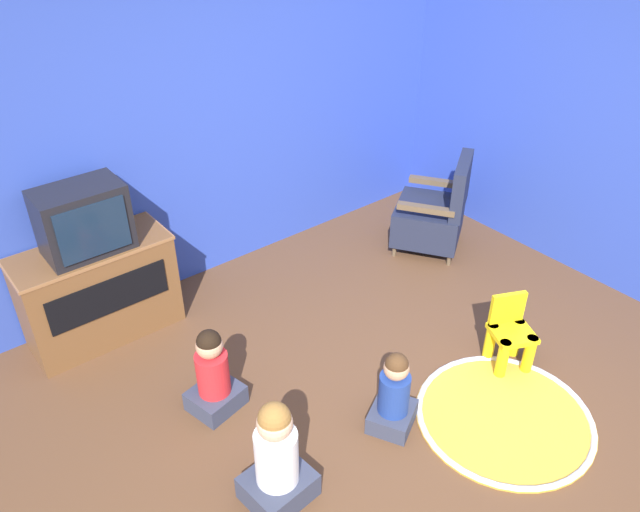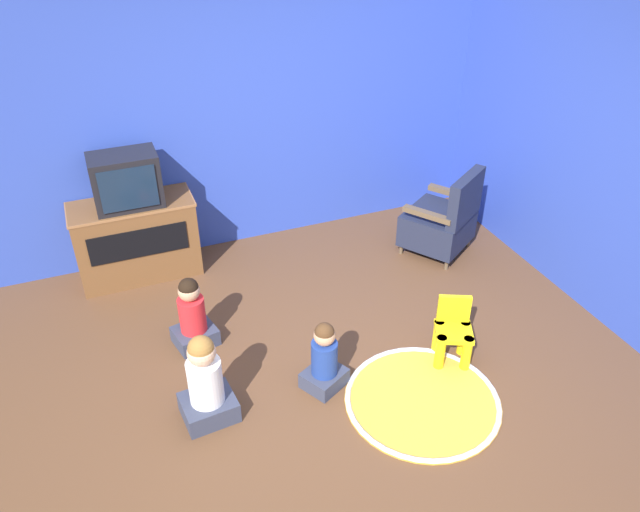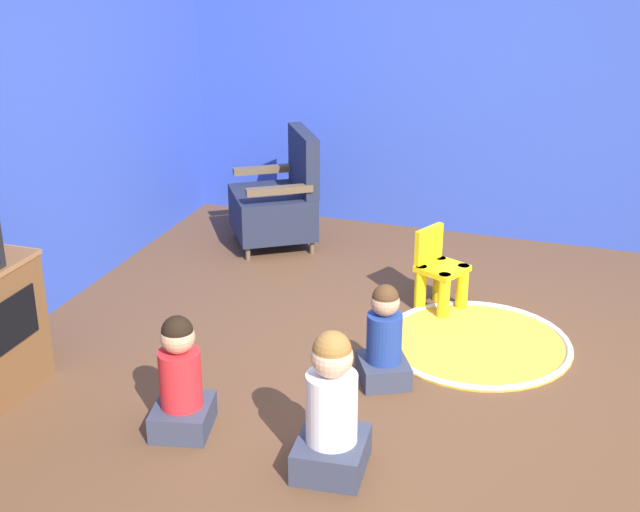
{
  "view_description": "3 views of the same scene",
  "coord_description": "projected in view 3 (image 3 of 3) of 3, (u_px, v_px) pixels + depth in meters",
  "views": [
    {
      "loc": [
        -2.16,
        -1.72,
        3.02
      ],
      "look_at": [
        -0.09,
        0.86,
        0.86
      ],
      "focal_mm": 35.0,
      "sensor_mm": 36.0,
      "label": 1
    },
    {
      "loc": [
        -1.39,
        -2.98,
        3.31
      ],
      "look_at": [
        0.05,
        0.62,
        0.78
      ],
      "focal_mm": 35.0,
      "sensor_mm": 36.0,
      "label": 2
    },
    {
      "loc": [
        -4.26,
        -0.92,
        2.46
      ],
      "look_at": [
        0.08,
        0.54,
        0.6
      ],
      "focal_mm": 50.0,
      "sensor_mm": 36.0,
      "label": 3
    }
  ],
  "objects": [
    {
      "name": "play_mat",
      "position": [
        477.0,
        342.0,
        5.25
      ],
      "size": [
        1.12,
        1.12,
        0.04
      ],
      "color": "gold",
      "rests_on": "ground_plane"
    },
    {
      "name": "ground_plane",
      "position": [
        407.0,
        373.0,
        4.94
      ],
      "size": [
        30.0,
        30.0,
        0.0
      ],
      "primitive_type": "plane",
      "color": "brown"
    },
    {
      "name": "child_watching_right",
      "position": [
        384.0,
        340.0,
        4.77
      ],
      "size": [
        0.38,
        0.36,
        0.57
      ],
      "rotation": [
        0.0,
        0.0,
        0.48
      ],
      "color": "#33384C",
      "rests_on": "ground_plane"
    },
    {
      "name": "wall_right",
      "position": [
        528.0,
        62.0,
        6.43
      ],
      "size": [
        0.12,
        5.44,
        2.68
      ],
      "color": "#2D47B2",
      "rests_on": "ground_plane"
    },
    {
      "name": "child_watching_center",
      "position": [
        332.0,
        412.0,
        4.0
      ],
      "size": [
        0.38,
        0.34,
        0.7
      ],
      "rotation": [
        0.0,
        0.0,
        0.09
      ],
      "color": "#33384C",
      "rests_on": "ground_plane"
    },
    {
      "name": "yellow_kid_chair",
      "position": [
        439.0,
        276.0,
        5.64
      ],
      "size": [
        0.36,
        0.35,
        0.53
      ],
      "rotation": [
        0.0,
        0.0,
        -0.44
      ],
      "color": "yellow",
      "rests_on": "ground_plane"
    },
    {
      "name": "child_watching_left",
      "position": [
        181.0,
        382.0,
        4.32
      ],
      "size": [
        0.37,
        0.34,
        0.62
      ],
      "rotation": [
        0.0,
        0.0,
        0.22
      ],
      "color": "#33384C",
      "rests_on": "ground_plane"
    },
    {
      "name": "black_armchair",
      "position": [
        278.0,
        202.0,
        6.64
      ],
      "size": [
        0.81,
        0.8,
        0.86
      ],
      "rotation": [
        0.0,
        0.0,
        3.73
      ],
      "color": "brown",
      "rests_on": "ground_plane"
    }
  ]
}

